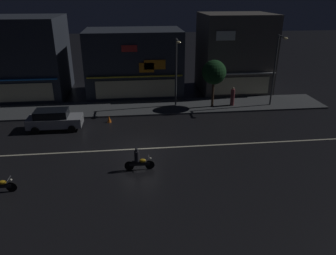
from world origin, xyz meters
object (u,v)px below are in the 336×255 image
(streetlamp_west, at_px, (176,67))
(parked_car_near_kerb, at_px, (54,119))
(traffic_cone, at_px, (109,119))
(motorcycle_following, at_px, (139,161))
(streetlamp_mid, at_px, (276,65))
(pedestrian_on_sidewalk, at_px, (233,97))

(streetlamp_west, relative_size, parked_car_near_kerb, 1.49)
(traffic_cone, bearing_deg, parked_car_near_kerb, -166.64)
(motorcycle_following, relative_size, traffic_cone, 3.45)
(streetlamp_mid, bearing_deg, traffic_cone, -171.53)
(streetlamp_mid, distance_m, pedestrian_on_sidewalk, 4.94)
(pedestrian_on_sidewalk, bearing_deg, streetlamp_west, -175.21)
(pedestrian_on_sidewalk, relative_size, parked_car_near_kerb, 0.42)
(motorcycle_following, bearing_deg, streetlamp_west, -111.23)
(streetlamp_mid, relative_size, motorcycle_following, 3.53)
(parked_car_near_kerb, xyz_separation_m, traffic_cone, (4.32, 1.02, -0.59))
(parked_car_near_kerb, xyz_separation_m, motorcycle_following, (6.62, -7.31, -0.24))
(pedestrian_on_sidewalk, distance_m, traffic_cone, 12.10)
(parked_car_near_kerb, bearing_deg, traffic_cone, 13.36)
(motorcycle_following, bearing_deg, streetlamp_mid, -143.38)
(pedestrian_on_sidewalk, height_order, traffic_cone, pedestrian_on_sidewalk)
(streetlamp_west, distance_m, parked_car_near_kerb, 11.79)
(streetlamp_mid, distance_m, traffic_cone, 16.16)
(parked_car_near_kerb, relative_size, traffic_cone, 7.82)
(streetlamp_mid, relative_size, traffic_cone, 12.20)
(parked_car_near_kerb, distance_m, motorcycle_following, 9.86)
(streetlamp_west, bearing_deg, streetlamp_mid, -5.21)
(streetlamp_west, xyz_separation_m, motorcycle_following, (-3.96, -11.49, -3.33))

